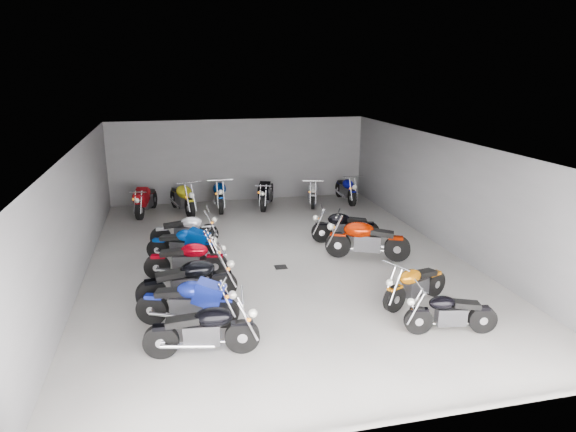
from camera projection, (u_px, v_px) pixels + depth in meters
name	position (u px, v px, depth m)	size (l,w,h in m)	color
ground	(277.00, 261.00, 14.09)	(14.00, 14.00, 0.00)	#A19E98
wall_back	(240.00, 160.00, 20.19)	(10.00, 0.10, 3.20)	slate
wall_left	(77.00, 216.00, 12.55)	(0.10, 14.00, 3.20)	slate
wall_right	(447.00, 194.00, 14.73)	(0.10, 14.00, 3.20)	slate
ceiling	(276.00, 144.00, 13.19)	(10.00, 14.00, 0.04)	black
drain_grate	(281.00, 267.00, 13.62)	(0.32, 0.32, 0.01)	black
motorcycle_left_a	(203.00, 330.00, 9.33)	(2.12, 0.48, 0.93)	black
motorcycle_left_b	(188.00, 302.00, 10.41)	(2.07, 0.80, 0.94)	black
motorcycle_left_c	(189.00, 281.00, 11.36)	(2.25, 0.51, 0.99)	black
motorcycle_left_d	(187.00, 260.00, 12.77)	(2.08, 0.55, 0.92)	black
motorcycle_left_e	(184.00, 245.00, 13.87)	(1.93, 0.91, 0.90)	black
motorcycle_left_f	(185.00, 230.00, 15.16)	(2.00, 0.39, 0.88)	black
motorcycle_right_a	(450.00, 313.00, 10.12)	(1.84, 0.51, 0.82)	black
motorcycle_right_b	(415.00, 284.00, 11.39)	(1.85, 0.90, 0.86)	black
motorcycle_right_d	(366.00, 240.00, 14.07)	(2.18, 1.12, 1.03)	black
motorcycle_right_e	(345.00, 227.00, 15.44)	(2.05, 0.62, 0.91)	black
motorcycle_back_a	(146.00, 200.00, 18.44)	(0.73, 2.19, 0.98)	black
motorcycle_back_b	(182.00, 198.00, 18.57)	(0.83, 2.32, 1.04)	black
motorcycle_back_c	(219.00, 194.00, 19.14)	(0.48, 2.34, 1.03)	black
motorcycle_back_d	(267.00, 193.00, 19.42)	(0.90, 2.11, 0.97)	black
motorcycle_back_e	(313.00, 193.00, 19.75)	(0.66, 1.95, 0.88)	black
motorcycle_back_f	(346.00, 189.00, 20.18)	(0.41, 2.12, 0.93)	black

